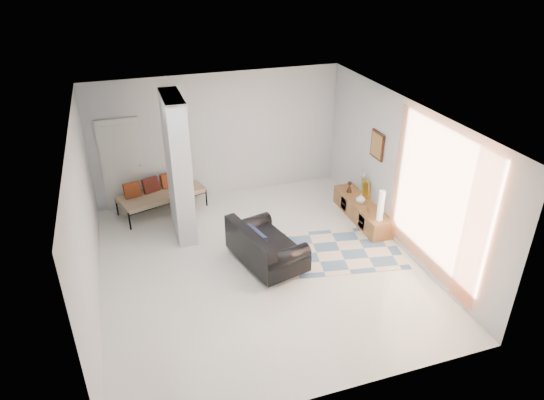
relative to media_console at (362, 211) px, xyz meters
name	(u,v)px	position (x,y,z in m)	size (l,w,h in m)	color
floor	(259,265)	(-2.52, -0.90, -0.20)	(6.00, 6.00, 0.00)	white
ceiling	(257,116)	(-2.52, -0.90, 2.60)	(6.00, 6.00, 0.00)	white
wall_back	(219,137)	(-2.52, 2.10, 1.20)	(6.00, 6.00, 0.00)	silver
wall_front	(333,311)	(-2.52, -3.90, 1.20)	(6.00, 6.00, 0.00)	silver
wall_left	(85,223)	(-5.27, -0.90, 1.20)	(6.00, 6.00, 0.00)	silver
wall_right	(402,175)	(0.23, -0.90, 1.20)	(6.00, 6.00, 0.00)	silver
partition_column	(178,168)	(-3.62, 0.70, 1.20)	(0.35, 1.20, 2.80)	silver
hallway_door	(123,165)	(-4.62, 2.06, 0.82)	(0.85, 0.06, 2.04)	silver
curtain	(436,201)	(0.15, -2.05, 1.25)	(2.55, 2.55, 0.00)	#FF7D43
wall_art	(377,145)	(0.20, 0.00, 1.45)	(0.04, 0.45, 0.55)	#36180E
media_console	(362,211)	(0.00, 0.00, 0.00)	(0.45, 1.84, 0.80)	brown
loveseat	(264,247)	(-2.42, -0.88, 0.15)	(1.24, 1.70, 0.76)	silver
daybed	(160,193)	(-3.95, 1.71, 0.21)	(1.93, 1.25, 0.77)	black
area_rug	(340,251)	(-0.93, -0.95, -0.20)	(2.24, 1.49, 0.01)	beige
cylinder_lamp	(381,206)	(-0.02, -0.73, 0.51)	(0.11, 0.11, 0.62)	white
bronze_figurine	(350,187)	(-0.05, 0.53, 0.32)	(0.13, 0.13, 0.25)	#312216
vase	(361,198)	(-0.05, 0.01, 0.30)	(0.20, 0.20, 0.20)	silver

